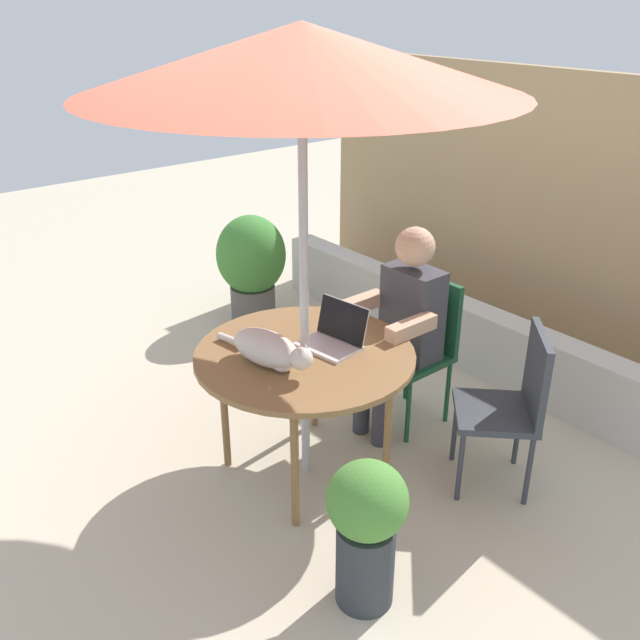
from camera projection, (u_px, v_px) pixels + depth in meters
The scene contains 12 objects.
ground_plane at pixel (306, 469), 3.81m from camera, with size 14.00×14.00×0.00m, color beige.
fence_back at pixel (568, 220), 4.70m from camera, with size 4.64×0.08×1.93m, color tan.
planter_wall_low at pixel (493, 346), 4.63m from camera, with size 4.17×0.20×0.46m, color beige.
patio_table at pixel (305, 361), 3.51m from camera, with size 1.12×1.12×0.73m.
patio_umbrella at pixel (302, 59), 2.89m from camera, with size 1.94×1.94×2.27m.
chair_occupied at pixel (420, 339), 4.08m from camera, with size 0.40×0.40×0.89m.
chair_empty at pixel (514, 398), 3.49m from camera, with size 0.57×0.57×0.89m.
person_seated at pixel (403, 320), 3.91m from camera, with size 0.48×0.48×1.23m.
laptop at pixel (336, 333), 3.54m from camera, with size 0.33×0.29×0.21m.
cat at pixel (270, 350), 3.34m from camera, with size 0.65×0.26×0.17m.
potted_plant_near_fence at pixel (251, 263), 5.35m from camera, with size 0.54×0.54×0.85m.
potted_plant_by_chair at pixel (366, 526), 2.83m from camera, with size 0.34×0.34×0.70m.
Camera 1 is at (2.43, -1.90, 2.38)m, focal length 38.79 mm.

